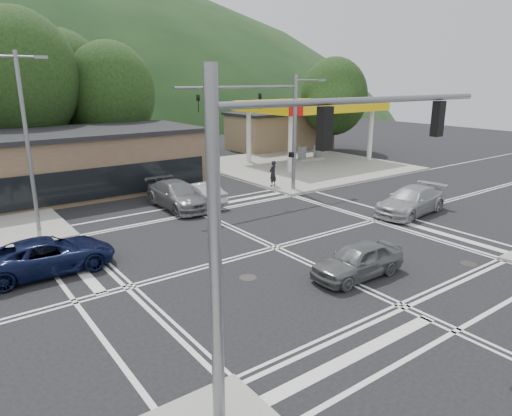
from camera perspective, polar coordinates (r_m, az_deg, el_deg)
ground at (r=21.67m, az=2.41°, el=-4.97°), size 120.00×120.00×0.00m
sidewalk_ne at (r=42.11m, az=5.63°, el=5.36°), size 16.00×16.00×0.15m
gas_station_canopy at (r=43.57m, az=6.92°, el=12.26°), size 12.32×8.34×5.75m
convenience_store at (r=52.59m, az=2.45°, el=9.52°), size 10.00×6.00×3.80m
commercial_row at (r=33.59m, az=-27.76°, el=4.26°), size 24.00×8.00×4.00m
tree_n_b at (r=40.33m, az=-27.65°, el=14.26°), size 9.00×9.00×12.98m
tree_n_c at (r=42.08m, az=-17.78°, el=13.49°), size 7.60×7.60×10.87m
tree_n_e at (r=45.06m, az=-23.28°, el=13.92°), size 8.40×8.40×11.98m
tree_ne at (r=51.29m, az=9.70°, el=13.57°), size 7.20×7.20×9.99m
streetlight_nw at (r=25.27m, az=-26.65°, el=8.18°), size 2.50×0.25×9.00m
signal_mast_ne at (r=31.11m, az=3.10°, el=11.00°), size 11.65×0.30×8.00m
signal_mast_sw at (r=10.20m, az=3.46°, el=1.15°), size 9.14×0.28×8.00m
car_blue_west at (r=20.64m, az=-24.48°, el=-5.39°), size 5.26×2.49×1.45m
car_grey_center at (r=18.82m, az=12.61°, el=-6.38°), size 4.16×1.77×1.40m
car_silver_east at (r=28.32m, az=18.80°, el=0.86°), size 5.60×2.79×1.56m
car_queue_a at (r=29.16m, az=-7.13°, el=1.87°), size 1.68×4.37×1.42m
car_queue_b at (r=37.87m, az=-13.26°, el=4.89°), size 2.51×4.72×1.53m
car_northbound at (r=28.47m, az=-9.76°, el=1.61°), size 2.28×5.55×1.61m
pedestrian at (r=33.16m, az=2.13°, el=4.34°), size 0.78×0.62×1.86m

